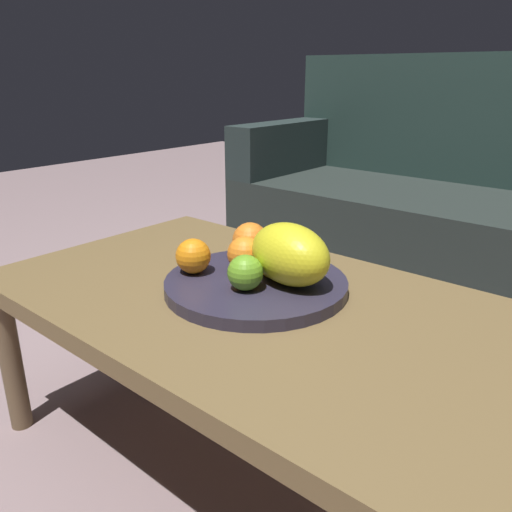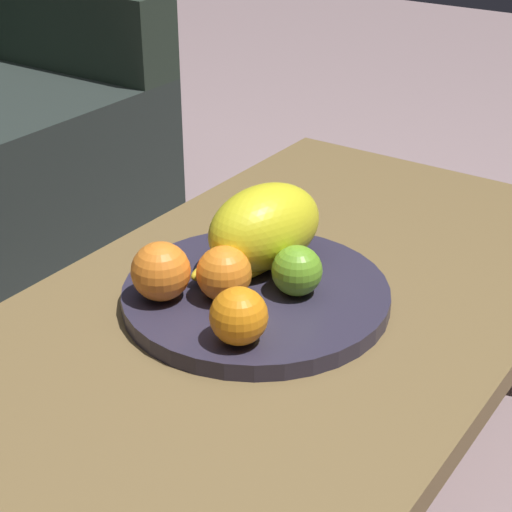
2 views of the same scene
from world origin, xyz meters
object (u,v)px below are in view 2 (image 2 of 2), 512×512
Objects in this scene: coffee_table at (287,321)px; orange_left at (239,316)px; apple_front at (297,271)px; fruit_bowl at (256,295)px; orange_front at (224,274)px; orange_right at (161,271)px; melon_large_front at (265,227)px; banana_bunch at (237,256)px.

coffee_table is 15.71× the size of orange_left.
apple_front is (0.14, 0.00, -0.00)m from orange_left.
fruit_bowl is 0.07m from orange_front.
orange_front is at bearing -56.28° from orange_right.
orange_front is at bearing 157.31° from fruit_bowl.
melon_large_front is 0.10m from apple_front.
coffee_table is at bearing -40.78° from orange_right.
melon_large_front reaches higher than fruit_bowl.
orange_right reaches higher than orange_left.
melon_large_front is at bearing 4.36° from orange_front.
orange_front is at bearing 152.37° from coffee_table.
banana_bunch is at bearing 21.33° from orange_front.
fruit_bowl is at bearing -22.69° from orange_front.
melon_large_front is at bearing 24.01° from fruit_bowl.
orange_right is (0.03, 0.15, 0.00)m from orange_left.
orange_right is 0.47× the size of banana_bunch.
orange_left is 0.14m from apple_front.
orange_left is (-0.19, -0.09, -0.02)m from melon_large_front.
apple_front is at bearing -51.83° from orange_right.
orange_front is at bearing 46.00° from orange_left.
orange_front is 0.11m from orange_left.
fruit_bowl is at bearing -155.99° from melon_large_front.
banana_bunch is at bearing 66.24° from fruit_bowl.
melon_large_front is at bearing -22.70° from banana_bunch.
coffee_table is at bearing 10.98° from orange_left.
orange_front is 0.07m from banana_bunch.
banana_bunch is at bearing -21.02° from orange_right.
orange_right reaches higher than orange_front.
melon_large_front is at bearing 61.84° from apple_front.
orange_right is at bearing 139.22° from coffee_table.
orange_right reaches higher than apple_front.
banana_bunch is (0.00, 0.10, -0.01)m from apple_front.
fruit_bowl reaches higher than coffee_table.
orange_left is at bearing -169.02° from coffee_table.
melon_large_front is 2.48× the size of orange_front.
orange_right reaches higher than banana_bunch.
melon_large_front is 0.06m from banana_bunch.
orange_front is at bearing -158.67° from banana_bunch.
orange_left reaches higher than coffee_table.
apple_front is 0.10m from banana_bunch.
melon_large_front reaches higher than coffee_table.
apple_front is at bearing -48.03° from orange_front.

